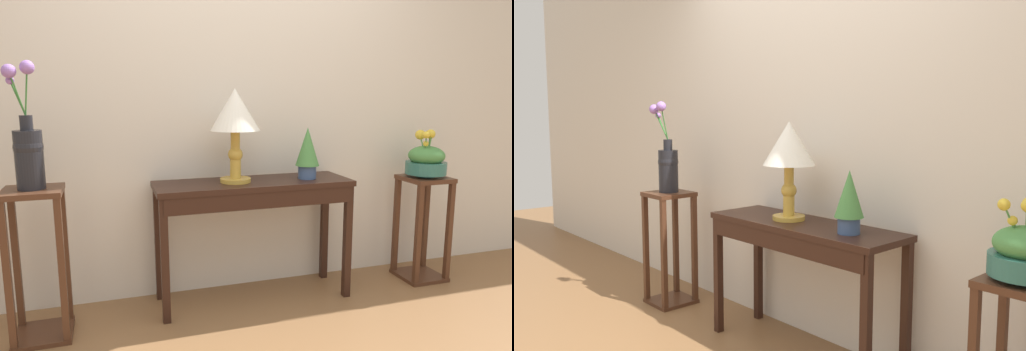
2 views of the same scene
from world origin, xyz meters
The scene contains 7 objects.
back_wall_with_art centered at (0.00, 1.40, 1.40)m, with size 9.00×0.10×2.80m.
console_table centered at (0.10, 1.08, 0.67)m, with size 1.24×0.40×0.79m.
table_lamp centered at (-0.01, 1.10, 1.20)m, with size 0.31×0.31×0.57m.
potted_plant_on_console centered at (0.46, 1.08, 0.97)m, with size 0.15×0.15×0.33m.
pedestal_stand_left centered at (-1.15, 0.99, 0.42)m, with size 0.30×0.30×0.84m.
flower_vase_tall_left centered at (-1.15, 0.98, 1.05)m, with size 0.15×0.19×0.65m.
planter_bowl_wide_right centered at (1.36, 1.06, 0.87)m, with size 0.28×0.28×0.33m.
Camera 2 is at (2.18, -1.03, 1.40)m, focal length 37.25 mm.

